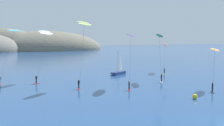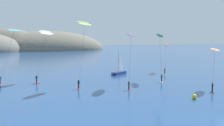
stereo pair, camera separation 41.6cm
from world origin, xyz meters
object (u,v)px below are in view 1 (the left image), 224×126
sailboat_near (118,72)px  kitesurfer_green (160,39)px  kitesurfer_purple (131,38)px  kitesurfer_orange (215,52)px  kitesurfer_white (45,36)px  kitesurfer_cyan (13,34)px  marker_buoy (195,96)px  kitesurfer_lime (84,28)px  kitesurfer_red (165,47)px

sailboat_near → kitesurfer_green: kitesurfer_green is taller
kitesurfer_purple → kitesurfer_orange: (11.76, -8.64, -2.40)m
kitesurfer_purple → kitesurfer_white: size_ratio=0.92×
kitesurfer_purple → kitesurfer_orange: size_ratio=1.36×
kitesurfer_cyan → kitesurfer_white: 6.70m
kitesurfer_cyan → marker_buoy: bearing=-54.3°
kitesurfer_lime → marker_buoy: size_ratio=16.99×
kitesurfer_red → kitesurfer_lime: bearing=-155.8°
sailboat_near → kitesurfer_green: 14.68m
kitesurfer_cyan → kitesurfer_lime: 17.02m
kitesurfer_green → kitesurfer_red: size_ratio=1.27×
sailboat_near → kitesurfer_red: kitesurfer_red is taller
kitesurfer_purple → kitesurfer_cyan: (-18.51, 16.24, 0.78)m
sailboat_near → kitesurfer_purple: bearing=-108.9°
kitesurfer_red → marker_buoy: bearing=-119.2°
kitesurfer_cyan → kitesurfer_red: size_ratio=1.39×
kitesurfer_purple → kitesurfer_lime: 8.67m
kitesurfer_green → kitesurfer_orange: bearing=-77.5°
kitesurfer_red → kitesurfer_white: (-31.51, -1.84, 2.69)m
kitesurfer_green → marker_buoy: bearing=-109.3°
kitesurfer_white → kitesurfer_green: bearing=-23.7°
kitesurfer_red → marker_buoy: kitesurfer_red is taller
kitesurfer_purple → kitesurfer_red: (18.98, 15.07, -2.17)m
marker_buoy → kitesurfer_orange: bearing=29.3°
sailboat_near → marker_buoy: (-2.38, -29.09, -0.29)m
kitesurfer_cyan → kitesurfer_lime: size_ratio=0.90×
kitesurfer_green → kitesurfer_white: (-21.55, 9.47, 0.67)m
kitesurfer_cyan → kitesurfer_red: 37.63m
kitesurfer_white → marker_buoy: size_ratio=14.94×
kitesurfer_orange → kitesurfer_white: kitesurfer_white is taller
kitesurfer_purple → kitesurfer_green: (9.02, 3.75, -0.15)m
kitesurfer_lime → kitesurfer_purple: bearing=-20.3°
kitesurfer_red → kitesurfer_orange: bearing=-106.9°
kitesurfer_green → kitesurfer_white: kitesurfer_white is taller
kitesurfer_red → marker_buoy: 33.45m
sailboat_near → kitesurfer_white: 19.97m
marker_buoy → kitesurfer_lime: bearing=123.3°
sailboat_near → kitesurfer_white: kitesurfer_white is taller
kitesurfer_orange → marker_buoy: 11.79m
kitesurfer_cyan → kitesurfer_orange: (30.27, -24.89, -3.18)m
marker_buoy → kitesurfer_red: bearing=60.8°
sailboat_near → kitesurfer_lime: bearing=-136.6°
kitesurfer_cyan → marker_buoy: size_ratio=15.26×
kitesurfer_purple → marker_buoy: 16.28m
sailboat_near → kitesurfer_white: (-17.85, -2.26, 8.67)m
kitesurfer_green → kitesurfer_red: 15.21m
sailboat_near → kitesurfer_cyan: size_ratio=0.53×
kitesurfer_green → marker_buoy: (-6.08, -17.35, -8.30)m
kitesurfer_green → kitesurfer_red: (9.97, 11.31, -2.03)m
kitesurfer_orange → kitesurfer_purple: bearing=143.7°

